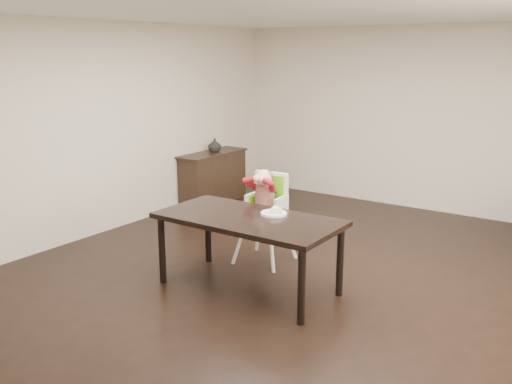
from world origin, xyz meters
The scene contains 7 objects.
ground centered at (0.00, 0.00, 0.00)m, with size 7.00×7.00×0.00m, color black.
room_walls centered at (0.00, 0.00, 1.86)m, with size 6.02×7.02×2.71m.
dining_table centered at (-0.35, -0.42, 0.67)m, with size 1.80×0.90×0.75m.
high_chair centered at (-0.65, 0.34, 0.75)m, with size 0.47×0.47×1.06m.
plate centered at (-0.18, -0.22, 0.78)m, with size 0.32×0.32×0.07m.
sideboard centered at (-2.78, 2.05, 0.40)m, with size 0.44×1.26×0.79m.
vase centered at (-2.78, 2.10, 0.89)m, with size 0.21×0.22×0.21m, color #99999E.
Camera 1 is at (2.74, -4.77, 2.32)m, focal length 40.00 mm.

